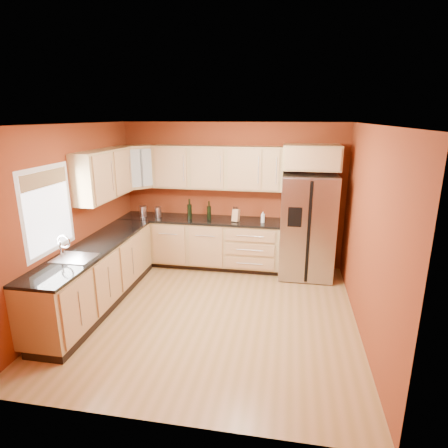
{
  "coord_description": "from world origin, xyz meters",
  "views": [
    {
      "loc": [
        1.01,
        -4.63,
        2.7
      ],
      "look_at": [
        0.04,
        0.9,
        1.07
      ],
      "focal_mm": 30.0,
      "sensor_mm": 36.0,
      "label": 1
    }
  ],
  "objects_px": {
    "refrigerator": "(307,226)",
    "soap_dispenser": "(263,217)",
    "knife_block": "(236,215)",
    "canister_left": "(158,212)",
    "wine_bottle_a": "(190,209)"
  },
  "relations": [
    {
      "from": "wine_bottle_a",
      "to": "soap_dispenser",
      "type": "xyz_separation_m",
      "value": [
        1.31,
        -0.01,
        -0.09
      ]
    },
    {
      "from": "knife_block",
      "to": "canister_left",
      "type": "bearing_deg",
      "value": -165.73
    },
    {
      "from": "refrigerator",
      "to": "knife_block",
      "type": "xyz_separation_m",
      "value": [
        -1.23,
        -0.0,
        0.14
      ]
    },
    {
      "from": "canister_left",
      "to": "wine_bottle_a",
      "type": "relative_size",
      "value": 0.51
    },
    {
      "from": "canister_left",
      "to": "knife_block",
      "type": "xyz_separation_m",
      "value": [
        1.44,
        -0.04,
        0.02
      ]
    },
    {
      "from": "wine_bottle_a",
      "to": "knife_block",
      "type": "xyz_separation_m",
      "value": [
        0.84,
        -0.01,
        -0.07
      ]
    },
    {
      "from": "wine_bottle_a",
      "to": "soap_dispenser",
      "type": "relative_size",
      "value": 1.91
    },
    {
      "from": "canister_left",
      "to": "soap_dispenser",
      "type": "distance_m",
      "value": 1.91
    },
    {
      "from": "knife_block",
      "to": "soap_dispenser",
      "type": "xyz_separation_m",
      "value": [
        0.47,
        0.0,
        -0.01
      ]
    },
    {
      "from": "knife_block",
      "to": "soap_dispenser",
      "type": "relative_size",
      "value": 1.14
    },
    {
      "from": "refrigerator",
      "to": "wine_bottle_a",
      "type": "distance_m",
      "value": 2.08
    },
    {
      "from": "refrigerator",
      "to": "soap_dispenser",
      "type": "height_order",
      "value": "refrigerator"
    },
    {
      "from": "refrigerator",
      "to": "knife_block",
      "type": "height_order",
      "value": "refrigerator"
    },
    {
      "from": "refrigerator",
      "to": "canister_left",
      "type": "xyz_separation_m",
      "value": [
        -2.67,
        0.04,
        0.12
      ]
    },
    {
      "from": "canister_left",
      "to": "knife_block",
      "type": "bearing_deg",
      "value": -1.63
    }
  ]
}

